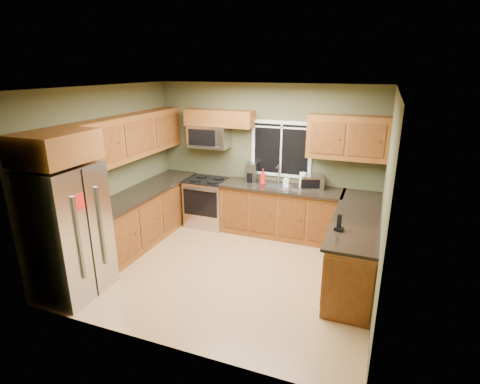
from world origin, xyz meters
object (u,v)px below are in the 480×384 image
Objects in this scene: toaster_oven at (312,182)px; soap_bottle_b at (286,181)px; soap_bottle_a at (263,177)px; range at (208,202)px; refrigerator at (68,232)px; paper_towel_roll at (303,180)px; microwave at (209,136)px; cordless_phone at (339,226)px; kettle at (252,175)px; coffee_maker at (251,173)px.

soap_bottle_b is at bearing -172.78° from toaster_oven.
toaster_oven is 0.88m from soap_bottle_a.
range is 2.07× the size of toaster_oven.
soap_bottle_b is at bearing 51.82° from refrigerator.
range is 3.13× the size of paper_towel_roll.
microwave reaches higher than refrigerator.
soap_bottle_a is 1.27× the size of cordless_phone.
refrigerator is 3.97× the size of toaster_oven.
toaster_oven is at bearing 4.07° from soap_bottle_a.
refrigerator is 3.92m from toaster_oven.
soap_bottle_a is at bearing -4.67° from microwave.
toaster_oven is at bearing 111.76° from cordless_phone.
refrigerator reaches higher than range.
toaster_oven is at bearing 3.15° from range.
soap_bottle_a is at bearing -175.93° from toaster_oven.
soap_bottle_a reaches higher than kettle.
cordless_phone is at bearing -63.41° from paper_towel_roll.
paper_towel_roll is (1.81, -0.04, -0.65)m from microwave.
cordless_phone is (1.80, -1.73, -0.05)m from kettle.
coffee_maker is at bearing 62.56° from refrigerator.
paper_towel_roll is 1.84m from cordless_phone.
soap_bottle_a reaches higher than range.
paper_towel_roll reaches higher than soap_bottle_a.
coffee_maker is at bearing -88.79° from kettle.
soap_bottle_a is (1.79, 2.82, 0.18)m from refrigerator.
cordless_phone is at bearing -43.66° from coffee_maker.
soap_bottle_a is at bearing 133.93° from cordless_phone.
toaster_oven is at bearing 47.22° from refrigerator.
kettle is 0.71m from soap_bottle_b.
toaster_oven is (2.66, 2.88, 0.16)m from refrigerator.
soap_bottle_a is 1.32× the size of soap_bottle_b.
cordless_phone is at bearing -68.24° from toaster_oven.
refrigerator is at bearing -131.12° from paper_towel_roll.
soap_bottle_b is at bearing -10.45° from kettle.
range is 3.11m from cordless_phone.
kettle is 0.98m from paper_towel_roll.
paper_towel_roll is (1.81, 0.10, 0.61)m from range.
toaster_oven is 1.14m from coffee_maker.
range is 1.91m from paper_towel_roll.
paper_towel_roll is at bearing 3.04° from range.
microwave is at bearing 147.40° from cordless_phone.
range is at bearing 76.03° from refrigerator.
cordless_phone is at bearing -46.07° from soap_bottle_a.
paper_towel_roll is at bearing -1.26° from microwave.
coffee_maker reaches higher than soap_bottle_a.
soap_bottle_a is (-0.88, -0.06, 0.02)m from toaster_oven.
paper_towel_roll is 0.72m from soap_bottle_a.
soap_bottle_b reaches higher than range.
paper_towel_roll is (-0.16, -0.01, 0.02)m from toaster_oven.
microwave is at bearing 178.74° from paper_towel_roll.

